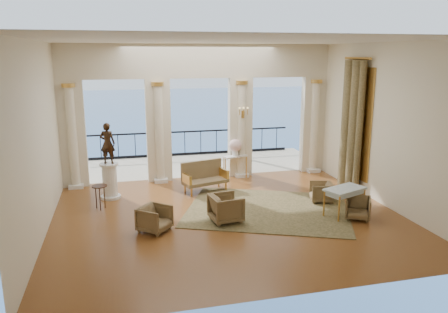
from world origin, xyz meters
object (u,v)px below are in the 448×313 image
object	(u,v)px
armchair_c	(321,191)
side_table	(100,189)
armchair_a	(155,218)
game_table	(345,191)
pedestal	(110,181)
settee	(204,176)
armchair_d	(226,207)
statue	(107,143)
armchair_b	(358,207)
console_table	(235,159)

from	to	relation	value
armchair_c	side_table	xyz separation A→B (m)	(-6.19, 0.89, 0.26)
armchair_a	side_table	world-z (taller)	armchair_a
game_table	pedestal	distance (m)	6.70
settee	pedestal	distance (m)	2.84
game_table	pedestal	world-z (taller)	pedestal
armchair_d	pedestal	world-z (taller)	pedestal
armchair_c	side_table	bearing A→B (deg)	-81.40
settee	side_table	bearing A→B (deg)	-179.63
statue	armchair_b	bearing A→B (deg)	171.32
armchair_c	settee	xyz separation A→B (m)	(-3.08, 1.85, 0.15)
armchair_d	pedestal	xyz separation A→B (m)	(-2.88, 2.61, 0.12)
armchair_b	armchair_a	bearing A→B (deg)	-154.98
game_table	side_table	distance (m)	6.61
armchair_a	game_table	bearing A→B (deg)	-51.31
armchair_c	game_table	size ratio (longest dim) A/B	0.51
armchair_c	settee	distance (m)	3.60
armchair_b	console_table	distance (m)	4.94
statue	side_table	bearing A→B (deg)	92.34
armchair_a	console_table	distance (m)	5.10
console_table	side_table	bearing A→B (deg)	-172.91
armchair_c	side_table	size ratio (longest dim) A/B	0.93
armchair_c	armchair_d	bearing A→B (deg)	-58.05
statue	side_table	size ratio (longest dim) A/B	1.79
armchair_d	armchair_b	bearing A→B (deg)	-108.20
armchair_b	armchair_d	world-z (taller)	armchair_d
armchair_b	console_table	size ratio (longest dim) A/B	0.71
settee	armchair_d	bearing A→B (deg)	-105.97
armchair_a	side_table	distance (m)	2.34
side_table	console_table	bearing A→B (deg)	25.49
armchair_b	side_table	bearing A→B (deg)	-170.06
statue	side_table	world-z (taller)	statue
statue	console_table	bearing A→B (deg)	-144.88
armchair_d	settee	xyz separation A→B (m)	(-0.04, 2.67, 0.07)
pedestal	console_table	bearing A→B (deg)	16.34
armchair_d	console_table	bearing A→B (deg)	-26.03
armchair_a	settee	distance (m)	3.39
settee	statue	bearing A→B (deg)	164.60
armchair_c	side_table	world-z (taller)	side_table
armchair_c	armchair_b	bearing A→B (deg)	29.10
game_table	statue	world-z (taller)	statue
armchair_d	game_table	bearing A→B (deg)	-103.50
pedestal	game_table	bearing A→B (deg)	-26.03
armchair_c	side_table	distance (m)	6.26
armchair_d	game_table	world-z (taller)	armchair_d
settee	pedestal	bearing A→B (deg)	164.60
armchair_c	game_table	xyz separation A→B (m)	(0.09, -1.16, 0.36)
console_table	pedestal	bearing A→B (deg)	177.94
armchair_c	armchair_a	bearing A→B (deg)	-61.30
armchair_b	game_table	xyz separation A→B (m)	(-0.23, 0.31, 0.36)
settee	console_table	size ratio (longest dim) A/B	1.70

